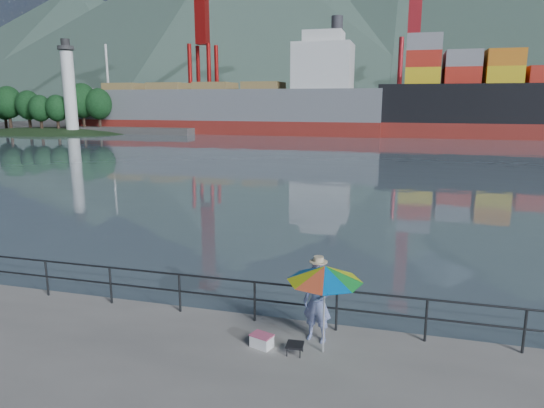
{
  "coord_description": "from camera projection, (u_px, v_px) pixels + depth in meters",
  "views": [
    {
      "loc": [
        4.29,
        -8.86,
        5.31
      ],
      "look_at": [
        0.27,
        6.0,
        2.0
      ],
      "focal_mm": 32.0,
      "sensor_mm": 36.0,
      "label": 1
    }
  ],
  "objects": [
    {
      "name": "harbor_water",
      "position": [
        389.0,
        120.0,
        133.25
      ],
      "size": [
        500.0,
        280.0,
        0.0
      ],
      "primitive_type": "cube",
      "color": "#4F626C",
      "rests_on": "ground"
    },
    {
      "name": "far_dock",
      "position": [
        434.0,
        127.0,
        95.78
      ],
      "size": [
        200.0,
        40.0,
        0.4
      ],
      "primitive_type": "cube",
      "color": "#514F4C",
      "rests_on": "ground"
    },
    {
      "name": "guardrail",
      "position": [
        216.0,
        296.0,
        12.07
      ],
      "size": [
        22.0,
        0.06,
        1.03
      ],
      "color": "#2D3033",
      "rests_on": "ground"
    },
    {
      "name": "mountains",
      "position": [
        502.0,
        21.0,
        189.23
      ],
      "size": [
        600.0,
        332.8,
        80.0
      ],
      "color": "#385147",
      "rests_on": "ground"
    },
    {
      "name": "lighthouse_islet",
      "position": [
        47.0,
        130.0,
        83.06
      ],
      "size": [
        48.0,
        26.4,
        19.2
      ],
      "color": "#263F1E",
      "rests_on": "ground"
    },
    {
      "name": "fisherman",
      "position": [
        318.0,
        302.0,
        10.76
      ],
      "size": [
        0.74,
        0.56,
        1.83
      ],
      "primitive_type": "imported",
      "rotation": [
        0.0,
        0.0,
        -0.19
      ],
      "color": "#243D9B",
      "rests_on": "ground"
    },
    {
      "name": "beach_umbrella",
      "position": [
        325.0,
        274.0,
        10.05
      ],
      "size": [
        1.76,
        1.76,
        1.95
      ],
      "color": "white",
      "rests_on": "ground"
    },
    {
      "name": "folding_stool",
      "position": [
        295.0,
        349.0,
        10.32
      ],
      "size": [
        0.38,
        0.38,
        0.24
      ],
      "color": "black",
      "rests_on": "ground"
    },
    {
      "name": "cooler_bag",
      "position": [
        262.0,
        341.0,
        10.62
      ],
      "size": [
        0.53,
        0.43,
        0.26
      ],
      "primitive_type": "cube",
      "rotation": [
        0.0,
        0.0,
        -0.32
      ],
      "color": "white",
      "rests_on": "ground"
    },
    {
      "name": "fishing_rod",
      "position": [
        314.0,
        319.0,
        11.98
      ],
      "size": [
        0.17,
        1.78,
        1.26
      ],
      "primitive_type": "cylinder",
      "rotation": [
        0.96,
        0.0,
        0.09
      ],
      "color": "black",
      "rests_on": "ground"
    },
    {
      "name": "bulk_carrier",
      "position": [
        235.0,
        107.0,
        81.84
      ],
      "size": [
        52.77,
        9.13,
        14.5
      ],
      "color": "maroon",
      "rests_on": "ground"
    }
  ]
}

